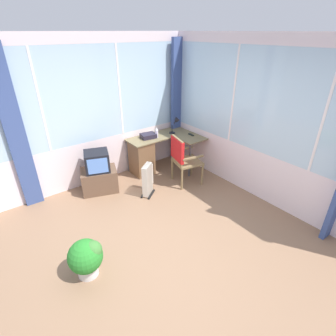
# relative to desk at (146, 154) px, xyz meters

# --- Properties ---
(ground) EXTENTS (5.22, 5.61, 0.06)m
(ground) POSITION_rel_desk_xyz_m (-1.02, -2.01, -0.44)
(ground) COLOR #88664B
(north_window_panel) EXTENTS (4.22, 0.07, 2.69)m
(north_window_panel) POSITION_rel_desk_xyz_m (-1.02, 0.33, 0.93)
(north_window_panel) COLOR silver
(north_window_panel) RESTS_ON ground
(east_window_panel) EXTENTS (0.07, 4.61, 2.69)m
(east_window_panel) POSITION_rel_desk_xyz_m (1.12, -2.01, 0.93)
(east_window_panel) COLOR silver
(east_window_panel) RESTS_ON ground
(curtain_north_left) EXTENTS (0.28, 0.07, 2.59)m
(curtain_north_left) POSITION_rel_desk_xyz_m (-2.18, 0.25, 0.88)
(curtain_north_left) COLOR #3A4E88
(curtain_north_left) RESTS_ON ground
(curtain_corner) EXTENTS (0.28, 0.09, 2.59)m
(curtain_corner) POSITION_rel_desk_xyz_m (0.99, 0.20, 0.88)
(curtain_corner) COLOR #3A4E88
(curtain_corner) RESTS_ON ground
(desk) EXTENTS (1.39, 1.02, 0.74)m
(desk) POSITION_rel_desk_xyz_m (0.00, 0.00, 0.00)
(desk) COLOR olive
(desk) RESTS_ON ground
(desk_lamp) EXTENTS (0.23, 0.20, 0.35)m
(desk_lamp) POSITION_rel_desk_xyz_m (0.74, -0.10, 0.56)
(desk_lamp) COLOR black
(desk_lamp) RESTS_ON desk
(tv_remote) EXTENTS (0.06, 0.15, 0.02)m
(tv_remote) POSITION_rel_desk_xyz_m (0.91, -0.38, 0.34)
(tv_remote) COLOR black
(tv_remote) RESTS_ON desk
(spray_bottle) EXTENTS (0.06, 0.06, 0.22)m
(spray_bottle) POSITION_rel_desk_xyz_m (0.26, -0.04, 0.43)
(spray_bottle) COLOR silver
(spray_bottle) RESTS_ON desk
(paper_tray) EXTENTS (0.33, 0.27, 0.09)m
(paper_tray) POSITION_rel_desk_xyz_m (0.11, 0.04, 0.37)
(paper_tray) COLOR #26202F
(paper_tray) RESTS_ON desk
(wooden_armchair) EXTENTS (0.59, 0.58, 0.97)m
(wooden_armchair) POSITION_rel_desk_xyz_m (0.29, -0.82, 0.20)
(wooden_armchair) COLOR olive
(wooden_armchair) RESTS_ON ground
(tv_on_stand) EXTENTS (0.75, 0.63, 0.79)m
(tv_on_stand) POSITION_rel_desk_xyz_m (-1.09, -0.08, -0.06)
(tv_on_stand) COLOR brown
(tv_on_stand) RESTS_ON ground
(space_heater) EXTENTS (0.36, 0.32, 0.61)m
(space_heater) POSITION_rel_desk_xyz_m (-0.44, -0.74, -0.10)
(space_heater) COLOR silver
(space_heater) RESTS_ON ground
(potted_plant) EXTENTS (0.42, 0.42, 0.51)m
(potted_plant) POSITION_rel_desk_xyz_m (-2.03, -1.79, -0.12)
(potted_plant) COLOR silver
(potted_plant) RESTS_ON ground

